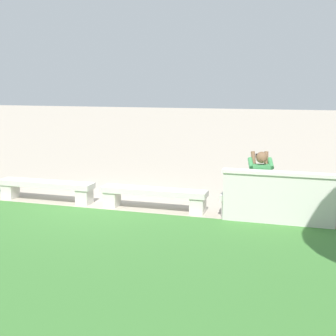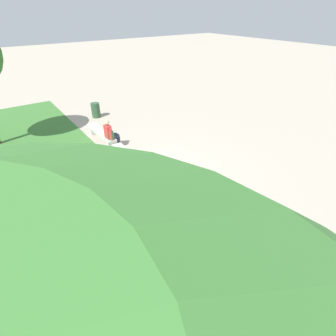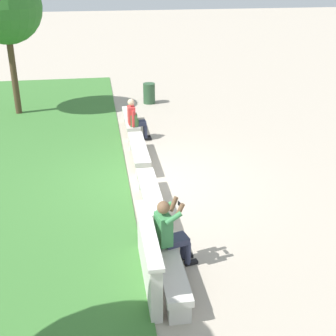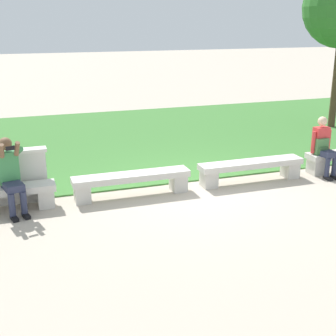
% 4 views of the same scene
% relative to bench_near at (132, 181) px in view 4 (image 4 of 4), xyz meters
% --- Properties ---
extents(ground_plane, '(80.00, 80.00, 0.00)m').
position_rel_bench_near_xyz_m(ground_plane, '(1.27, 0.00, -0.31)').
color(ground_plane, '#B2A593').
extents(grass_strip, '(21.87, 8.00, 0.03)m').
position_rel_bench_near_xyz_m(grass_strip, '(1.27, 4.38, -0.29)').
color(grass_strip, '#3D7533').
rests_on(grass_strip, ground).
extents(bench_near, '(2.25, 0.40, 0.45)m').
position_rel_bench_near_xyz_m(bench_near, '(0.00, 0.00, 0.00)').
color(bench_near, beige).
rests_on(bench_near, ground).
extents(bench_mid, '(2.25, 0.40, 0.45)m').
position_rel_bench_near_xyz_m(bench_mid, '(2.54, 0.00, 0.00)').
color(bench_mid, beige).
rests_on(bench_mid, ground).
extents(person_photographer, '(0.54, 0.78, 1.32)m').
position_rel_bench_near_xyz_m(person_photographer, '(-2.16, -0.07, 0.43)').
color(person_photographer, black).
rests_on(person_photographer, ground).
extents(person_distant, '(0.48, 0.68, 1.26)m').
position_rel_bench_near_xyz_m(person_distant, '(4.22, -0.07, 0.36)').
color(person_distant, black).
rests_on(person_distant, ground).
extents(backpack, '(0.28, 0.24, 0.43)m').
position_rel_bench_near_xyz_m(backpack, '(4.18, -0.03, 0.32)').
color(backpack, '#4C7F47').
rests_on(backpack, bench_far).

